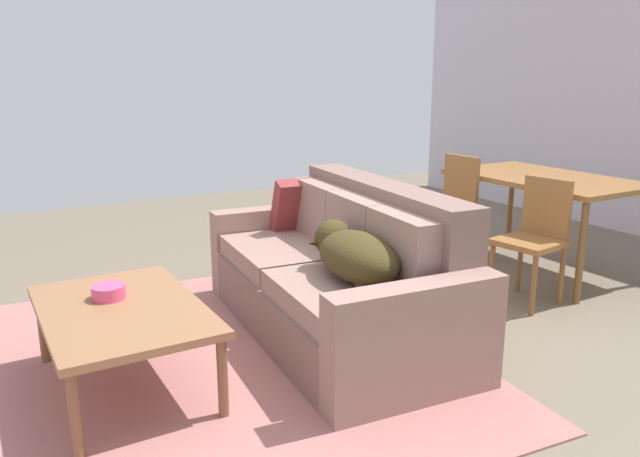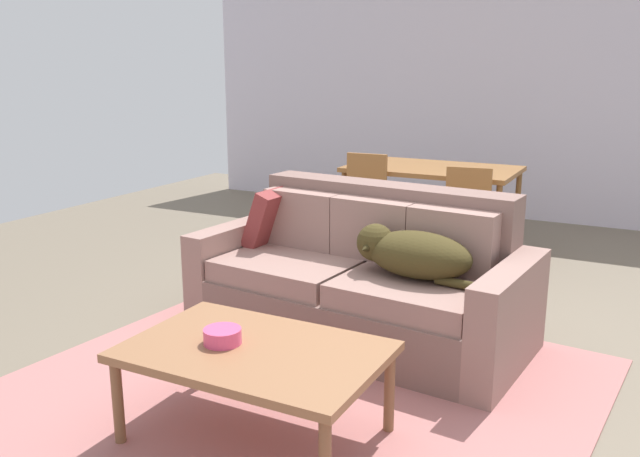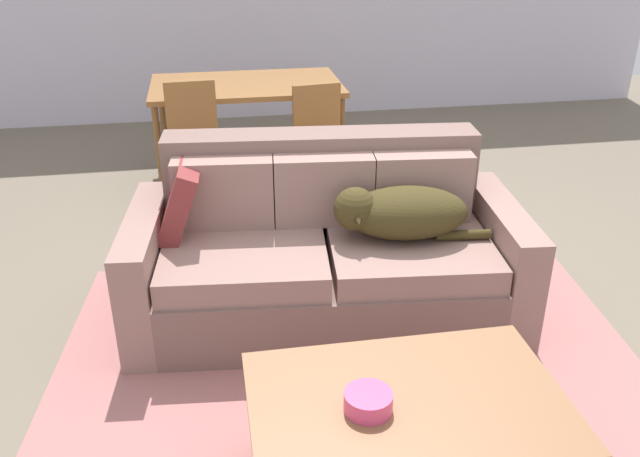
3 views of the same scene
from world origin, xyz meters
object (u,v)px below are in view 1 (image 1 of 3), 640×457
couch (340,278)px  dining_chair_near_left (451,207)px  throw_pillow_by_left_arm (300,206)px  bowl_on_coffee_table (109,292)px  dining_table (544,185)px  dining_chair_near_right (535,234)px  dog_on_left_cushion (354,254)px  coffee_table (122,315)px

couch → dining_chair_near_left: bearing=119.7°
couch → throw_pillow_by_left_arm: 0.82m
bowl_on_coffee_table → dining_chair_near_left: bearing=101.6°
dining_table → dining_chair_near_right: dining_chair_near_right is taller
couch → dining_table: 2.15m
dog_on_left_cushion → couch: bearing=164.1°
bowl_on_coffee_table → dining_chair_near_left: 2.93m
throw_pillow_by_left_arm → dog_on_left_cushion: bearing=-13.4°
dog_on_left_cushion → throw_pillow_by_left_arm: (-1.11, 0.26, 0.04)m
throw_pillow_by_left_arm → dining_chair_near_right: bearing=53.7°
bowl_on_coffee_table → dog_on_left_cushion: bearing=69.8°
couch → dining_chair_near_left: 1.65m
bowl_on_coffee_table → dining_table: 3.48m
dog_on_left_cushion → dining_chair_near_left: bearing=127.7°
dining_table → dining_chair_near_left: (-0.42, -0.60, -0.20)m
coffee_table → bowl_on_coffee_table: (-0.15, -0.03, 0.08)m
throw_pillow_by_left_arm → bowl_on_coffee_table: (0.66, -1.49, -0.18)m
throw_pillow_by_left_arm → coffee_table: size_ratio=0.35×
dining_table → dining_chair_near_left: 0.76m
couch → throw_pillow_by_left_arm: size_ratio=5.40×
couch → dining_table: (-0.26, 2.10, 0.36)m
couch → dining_chair_near_right: 1.49m
dog_on_left_cushion → dining_chair_near_left: size_ratio=0.87×
dining_chair_near_right → couch: bearing=-106.8°
couch → dog_on_left_cushion: size_ratio=2.65×
dining_table → dining_chair_near_right: size_ratio=1.69×
couch → coffee_table: bearing=-82.1°
throw_pillow_by_left_arm → dining_chair_near_left: (0.07, 1.38, -0.15)m
coffee_table → bowl_on_coffee_table: size_ratio=6.60×
dog_on_left_cushion → dining_chair_near_left: (-1.04, 1.64, -0.11)m
coffee_table → dining_chair_near_right: 2.81m
dog_on_left_cushion → dining_chair_near_right: (-0.13, 1.60, -0.13)m
couch → dining_chair_near_right: bearing=86.3°
throw_pillow_by_left_arm → dining_chair_near_left: dining_chair_near_left is taller
dining_chair_near_left → dining_chair_near_right: dining_chair_near_left is taller
couch → coffee_table: 1.34m
bowl_on_coffee_table → dining_chair_near_right: dining_chair_near_right is taller
couch → coffee_table: couch is taller
dining_chair_near_right → bowl_on_coffee_table: bearing=-104.4°
dog_on_left_cushion → dining_chair_near_left: dining_chair_near_left is taller
dog_on_left_cushion → coffee_table: 1.26m
dog_on_left_cushion → dining_chair_near_right: 1.61m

